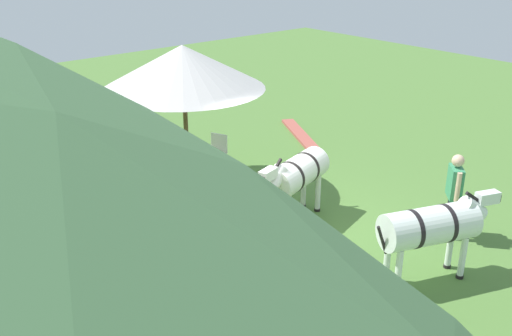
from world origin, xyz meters
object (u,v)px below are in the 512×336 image
object	(u,v)px
patio_chair_west_end	(217,150)
zebra_by_umbrella	(432,226)
shade_umbrella	(183,67)
striped_lounge_chair	(282,260)
standing_watcher	(454,189)
zebra_nearest_camera	(296,175)
thatched_hut	(1,313)
patio_chair_near_lawn	(202,191)
zebra_toward_hut	(147,222)
patio_dining_table	(188,162)
guest_beside_umbrella	(107,165)
patio_chair_near_hut	(129,170)

from	to	relation	value
patio_chair_west_end	zebra_by_umbrella	bearing A→B (deg)	155.28
shade_umbrella	striped_lounge_chair	xyz separation A→B (m)	(-3.95, 0.72, -2.58)
shade_umbrella	patio_chair_west_end	xyz separation A→B (m)	(0.51, -1.20, -2.31)
standing_watcher	striped_lounge_chair	distance (m)	3.58
zebra_nearest_camera	thatched_hut	bearing A→B (deg)	97.44
patio_chair_near_lawn	zebra_toward_hut	size ratio (longest dim) A/B	0.43
zebra_nearest_camera	zebra_toward_hut	size ratio (longest dim) A/B	1.05
thatched_hut	shade_umbrella	size ratio (longest dim) A/B	1.50
standing_watcher	patio_dining_table	bearing A→B (deg)	73.36
guest_beside_umbrella	striped_lounge_chair	distance (m)	4.34
patio_dining_table	patio_chair_west_end	distance (m)	1.31
patio_chair_west_end	patio_chair_near_hut	bearing A→B (deg)	60.79
zebra_by_umbrella	zebra_toward_hut	bearing A→B (deg)	-111.64
patio_chair_west_end	zebra_nearest_camera	distance (m)	3.27
patio_dining_table	guest_beside_umbrella	size ratio (longest dim) A/B	0.93
patio_chair_near_lawn	guest_beside_umbrella	size ratio (longest dim) A/B	0.53
patio_chair_near_hut	striped_lounge_chair	distance (m)	4.73
striped_lounge_chair	zebra_nearest_camera	distance (m)	2.10
patio_chair_west_end	zebra_nearest_camera	world-z (taller)	zebra_nearest_camera
patio_chair_near_lawn	patio_chair_west_end	bearing A→B (deg)	67.11
shade_umbrella	guest_beside_umbrella	bearing A→B (deg)	84.71
patio_chair_near_hut	standing_watcher	size ratio (longest dim) A/B	0.53
thatched_hut	guest_beside_umbrella	distance (m)	6.85
shade_umbrella	zebra_toward_hut	world-z (taller)	shade_umbrella
guest_beside_umbrella	standing_watcher	xyz separation A→B (m)	(-5.26, -4.43, 0.00)
shade_umbrella	patio_chair_near_hut	bearing A→B (deg)	54.60
thatched_hut	zebra_toward_hut	world-z (taller)	thatched_hut
patio_chair_west_end	guest_beside_umbrella	bearing A→B (deg)	73.35
patio_chair_near_hut	guest_beside_umbrella	xyz separation A→B (m)	(-0.59, 0.78, 0.50)
shade_umbrella	striped_lounge_chair	distance (m)	4.77
thatched_hut	patio_dining_table	xyz separation A→B (m)	(5.43, -5.59, -1.63)
zebra_by_umbrella	zebra_toward_hut	distance (m)	4.71
zebra_by_umbrella	zebra_toward_hut	xyz separation A→B (m)	(3.17, 3.49, -0.01)
zebra_toward_hut	striped_lounge_chair	bearing A→B (deg)	-149.01
zebra_by_umbrella	thatched_hut	bearing A→B (deg)	-71.47
guest_beside_umbrella	standing_watcher	world-z (taller)	standing_watcher
patio_chair_near_lawn	guest_beside_umbrella	xyz separation A→B (m)	(1.39, 1.37, 0.50)
thatched_hut	patio_chair_west_end	world-z (taller)	thatched_hut
patio_chair_near_lawn	zebra_toward_hut	distance (m)	2.42
zebra_by_umbrella	patio_dining_table	bearing A→B (deg)	-149.15
patio_chair_near_lawn	standing_watcher	world-z (taller)	standing_watcher
thatched_hut	guest_beside_umbrella	xyz separation A→B (m)	(5.60, -3.74, -1.27)
patio_dining_table	patio_chair_west_end	size ratio (longest dim) A/B	1.76
thatched_hut	zebra_nearest_camera	size ratio (longest dim) A/B	2.39
patio_chair_near_hut	zebra_toward_hut	world-z (taller)	zebra_toward_hut
patio_chair_near_hut	patio_chair_near_lawn	xyz separation A→B (m)	(-1.98, -0.59, 0.00)
shade_umbrella	patio_dining_table	bearing A→B (deg)	165.96
patio_chair_near_hut	striped_lounge_chair	bearing A→B (deg)	39.54
guest_beside_umbrella	thatched_hut	bearing A→B (deg)	-165.18
thatched_hut	guest_beside_umbrella	bearing A→B (deg)	-33.76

